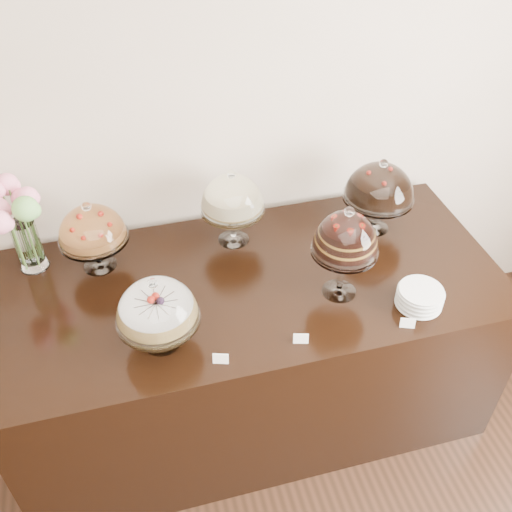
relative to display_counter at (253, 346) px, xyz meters
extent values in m
cube|color=#C0AE9A|center=(-0.25, 0.55, 1.05)|extent=(5.00, 0.04, 3.00)
cube|color=black|center=(0.00, 0.00, 0.00)|extent=(2.20, 1.00, 0.90)
cone|color=white|center=(-0.44, -0.25, 0.46)|extent=(0.15, 0.15, 0.02)
cylinder|color=white|center=(-0.44, -0.25, 0.53)|extent=(0.03, 0.03, 0.10)
cylinder|color=white|center=(-0.44, -0.25, 0.58)|extent=(0.32, 0.32, 0.01)
cylinder|color=tan|center=(-0.44, -0.25, 0.62)|extent=(0.26, 0.26, 0.06)
sphere|color=#B51C0E|center=(-0.37, -0.23, 0.66)|extent=(0.02, 0.02, 0.02)
sphere|color=#B51C0E|center=(-0.49, -0.21, 0.66)|extent=(0.02, 0.02, 0.02)
sphere|color=#B51C0E|center=(-0.45, -0.32, 0.66)|extent=(0.02, 0.02, 0.02)
sphere|color=white|center=(-0.44, -0.25, 0.77)|extent=(0.04, 0.04, 0.04)
cone|color=white|center=(0.34, -0.16, 0.46)|extent=(0.15, 0.15, 0.02)
cylinder|color=white|center=(0.34, -0.16, 0.57)|extent=(0.03, 0.03, 0.20)
cylinder|color=white|center=(0.34, -0.16, 0.68)|extent=(0.28, 0.28, 0.01)
cylinder|color=black|center=(0.34, -0.16, 0.74)|extent=(0.20, 0.20, 0.11)
sphere|color=#B51C0E|center=(0.39, -0.15, 0.81)|extent=(0.02, 0.02, 0.02)
sphere|color=#B51C0E|center=(0.35, -0.11, 0.81)|extent=(0.02, 0.02, 0.02)
sphere|color=#B51C0E|center=(0.30, -0.13, 0.81)|extent=(0.02, 0.02, 0.02)
sphere|color=#B51C0E|center=(0.29, -0.18, 0.81)|extent=(0.02, 0.02, 0.02)
sphere|color=#B51C0E|center=(0.33, -0.22, 0.81)|extent=(0.02, 0.02, 0.02)
sphere|color=#B51C0E|center=(0.38, -0.20, 0.81)|extent=(0.02, 0.02, 0.02)
sphere|color=white|center=(0.34, -0.16, 0.87)|extent=(0.04, 0.04, 0.04)
cone|color=white|center=(-0.02, 0.30, 0.46)|extent=(0.15, 0.15, 0.02)
cylinder|color=white|center=(-0.02, 0.30, 0.55)|extent=(0.03, 0.03, 0.15)
cylinder|color=white|center=(-0.02, 0.30, 0.63)|extent=(0.30, 0.30, 0.01)
cylinder|color=#FFF1C5|center=(-0.02, 0.30, 0.68)|extent=(0.24, 0.24, 0.07)
sphere|color=white|center=(-0.02, 0.30, 0.82)|extent=(0.04, 0.04, 0.04)
cone|color=white|center=(0.66, 0.21, 0.46)|extent=(0.15, 0.15, 0.02)
cylinder|color=white|center=(0.66, 0.21, 0.55)|extent=(0.03, 0.03, 0.15)
cylinder|color=white|center=(0.66, 0.21, 0.63)|extent=(0.33, 0.33, 0.01)
cylinder|color=black|center=(0.66, 0.21, 0.68)|extent=(0.27, 0.27, 0.09)
sphere|color=#B51C0E|center=(0.73, 0.23, 0.73)|extent=(0.02, 0.02, 0.02)
sphere|color=#B51C0E|center=(0.61, 0.26, 0.73)|extent=(0.02, 0.02, 0.02)
sphere|color=#B51C0E|center=(0.65, 0.14, 0.73)|extent=(0.02, 0.02, 0.02)
sphere|color=white|center=(0.66, 0.21, 0.81)|extent=(0.04, 0.04, 0.04)
cone|color=white|center=(-0.65, 0.27, 0.46)|extent=(0.15, 0.15, 0.02)
cylinder|color=white|center=(-0.65, 0.27, 0.54)|extent=(0.03, 0.03, 0.13)
cylinder|color=white|center=(-0.65, 0.27, 0.61)|extent=(0.30, 0.30, 0.01)
cylinder|color=#B47035|center=(-0.65, 0.27, 0.63)|extent=(0.25, 0.25, 0.04)
sphere|color=#B51C0E|center=(-0.58, 0.29, 0.66)|extent=(0.02, 0.02, 0.02)
sphere|color=#B51C0E|center=(-0.63, 0.34, 0.66)|extent=(0.02, 0.02, 0.02)
sphere|color=#B51C0E|center=(-0.70, 0.32, 0.66)|extent=(0.02, 0.02, 0.02)
sphere|color=#B51C0E|center=(-0.71, 0.25, 0.66)|extent=(0.02, 0.02, 0.02)
sphere|color=#B51C0E|center=(-0.66, 0.20, 0.66)|extent=(0.02, 0.02, 0.02)
sphere|color=#B51C0E|center=(-0.59, 0.22, 0.66)|extent=(0.02, 0.02, 0.02)
sphere|color=white|center=(-0.65, 0.27, 0.78)|extent=(0.04, 0.04, 0.04)
cylinder|color=white|center=(-0.93, 0.34, 0.57)|extent=(0.11, 0.11, 0.25)
cylinder|color=#476B2D|center=(-0.90, 0.35, 0.65)|extent=(0.01, 0.01, 0.32)
sphere|color=pink|center=(-0.87, 0.35, 0.81)|extent=(0.09, 0.09, 0.09)
cylinder|color=#476B2D|center=(-0.92, 0.37, 0.64)|extent=(0.01, 0.01, 0.29)
sphere|color=pink|center=(-0.91, 0.39, 0.78)|extent=(0.09, 0.09, 0.09)
cylinder|color=#476B2D|center=(-0.94, 0.39, 0.66)|extent=(0.01, 0.01, 0.34)
sphere|color=pink|center=(-0.95, 0.44, 0.83)|extent=(0.10, 0.10, 0.10)
cylinder|color=#476B2D|center=(-0.97, 0.36, 0.67)|extent=(0.01, 0.01, 0.36)
cylinder|color=#476B2D|center=(-0.96, 0.32, 0.65)|extent=(0.01, 0.01, 0.32)
cylinder|color=#476B2D|center=(-0.95, 0.28, 0.65)|extent=(0.01, 0.01, 0.31)
sphere|color=pink|center=(-0.98, 0.21, 0.80)|extent=(0.10, 0.10, 0.10)
cylinder|color=#476B2D|center=(-0.90, 0.29, 0.66)|extent=(0.01, 0.01, 0.34)
sphere|color=#69A851|center=(-0.87, 0.24, 0.83)|extent=(0.11, 0.11, 0.11)
cylinder|color=silver|center=(0.63, -0.32, 0.45)|extent=(0.19, 0.19, 0.01)
cylinder|color=silver|center=(0.63, -0.32, 0.47)|extent=(0.18, 0.18, 0.01)
cylinder|color=silver|center=(0.63, -0.32, 0.48)|extent=(0.19, 0.19, 0.01)
cylinder|color=silver|center=(0.63, -0.32, 0.49)|extent=(0.18, 0.18, 0.01)
cylinder|color=silver|center=(0.63, -0.32, 0.50)|extent=(0.19, 0.19, 0.01)
cylinder|color=silver|center=(0.63, -0.32, 0.51)|extent=(0.18, 0.18, 0.01)
cylinder|color=silver|center=(0.63, -0.32, 0.52)|extent=(0.19, 0.19, 0.01)
cylinder|color=silver|center=(0.63, -0.32, 0.53)|extent=(0.18, 0.18, 0.01)
cube|color=white|center=(-0.23, -0.41, 0.47)|extent=(0.06, 0.03, 0.04)
cube|color=white|center=(0.53, -0.43, 0.47)|extent=(0.06, 0.04, 0.04)
cube|color=white|center=(0.09, -0.40, 0.47)|extent=(0.06, 0.03, 0.04)
camera|label=1|loc=(-0.46, -1.77, 2.17)|focal=40.00mm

